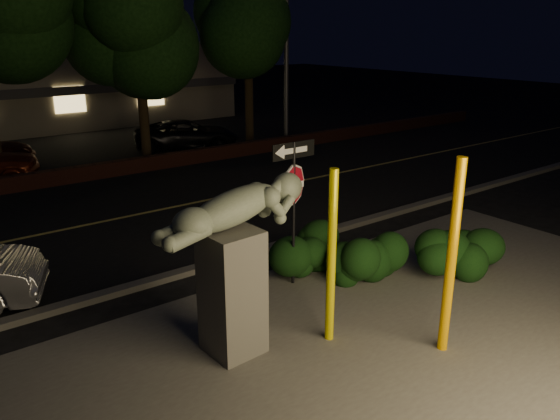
# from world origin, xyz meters

# --- Properties ---
(ground) EXTENTS (90.00, 90.00, 0.00)m
(ground) POSITION_xyz_m (0.00, 10.00, 0.00)
(ground) COLOR black
(ground) RESTS_ON ground
(patio) EXTENTS (14.00, 6.00, 0.02)m
(patio) POSITION_xyz_m (0.00, -1.00, 0.01)
(patio) COLOR #4C4944
(patio) RESTS_ON ground
(road) EXTENTS (80.00, 8.00, 0.01)m
(road) POSITION_xyz_m (0.00, 7.00, 0.01)
(road) COLOR black
(road) RESTS_ON ground
(lane_marking) EXTENTS (80.00, 0.12, 0.00)m
(lane_marking) POSITION_xyz_m (0.00, 7.00, 0.02)
(lane_marking) COLOR tan
(lane_marking) RESTS_ON road
(curb) EXTENTS (80.00, 0.25, 0.12)m
(curb) POSITION_xyz_m (0.00, 2.90, 0.06)
(curb) COLOR #4C4944
(curb) RESTS_ON ground
(brick_wall) EXTENTS (40.00, 0.35, 0.50)m
(brick_wall) POSITION_xyz_m (0.00, 11.30, 0.25)
(brick_wall) COLOR #421C15
(brick_wall) RESTS_ON ground
(parking_lot) EXTENTS (40.00, 12.00, 0.01)m
(parking_lot) POSITION_xyz_m (0.00, 17.00, 0.01)
(parking_lot) COLOR black
(parking_lot) RESTS_ON ground
(tree_far_d) EXTENTS (4.40, 4.40, 7.42)m
(tree_far_d) POSITION_xyz_m (7.50, 13.30, 5.42)
(tree_far_d) COLOR black
(tree_far_d) RESTS_ON ground
(yellow_pole_left) EXTENTS (0.14, 0.14, 2.80)m
(yellow_pole_left) POSITION_xyz_m (-0.40, -0.63, 1.40)
(yellow_pole_left) COLOR yellow
(yellow_pole_left) RESTS_ON ground
(yellow_pole_right) EXTENTS (0.15, 0.15, 3.04)m
(yellow_pole_right) POSITION_xyz_m (0.80, -1.90, 1.52)
(yellow_pole_right) COLOR #F8AA02
(yellow_pole_right) RESTS_ON ground
(signpost) EXTENTS (0.95, 0.06, 2.79)m
(signpost) POSITION_xyz_m (0.38, 1.28, 1.98)
(signpost) COLOR black
(signpost) RESTS_ON ground
(sculpture) EXTENTS (2.47, 0.81, 2.65)m
(sculpture) POSITION_xyz_m (-1.74, 0.01, 1.63)
(sculpture) COLOR #4C4944
(sculpture) RESTS_ON ground
(hedge_center) EXTENTS (2.00, 1.05, 1.01)m
(hedge_center) POSITION_xyz_m (0.80, 1.53, 0.51)
(hedge_center) COLOR black
(hedge_center) RESTS_ON ground
(hedge_right) EXTENTS (1.76, 1.38, 1.02)m
(hedge_right) POSITION_xyz_m (1.66, 0.69, 0.51)
(hedge_right) COLOR black
(hedge_right) RESTS_ON ground
(hedge_far_right) EXTENTS (1.87, 1.55, 1.12)m
(hedge_far_right) POSITION_xyz_m (3.28, -0.40, 0.56)
(hedge_far_right) COLOR black
(hedge_far_right) RESTS_ON ground
(streetlight) EXTENTS (1.43, 0.53, 9.63)m
(streetlight) POSITION_xyz_m (8.46, 12.27, 5.73)
(streetlight) COLOR #4A4B4F
(streetlight) RESTS_ON ground
(parked_car_dark) EXTENTS (4.62, 3.57, 1.17)m
(parked_car_dark) POSITION_xyz_m (4.70, 13.74, 0.58)
(parked_car_dark) COLOR black
(parked_car_dark) RESTS_ON ground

